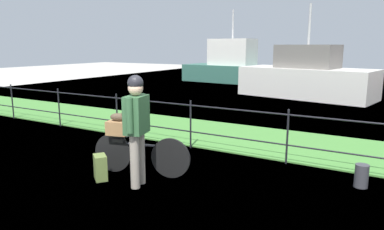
% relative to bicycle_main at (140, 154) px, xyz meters
% --- Properties ---
extents(ground_plane, '(60.00, 60.00, 0.00)m').
position_rel_bicycle_main_xyz_m(ground_plane, '(0.94, -0.62, -0.35)').
color(ground_plane, '#B2ADA3').
extents(grass_strip, '(27.00, 2.40, 0.03)m').
position_rel_bicycle_main_xyz_m(grass_strip, '(0.94, 3.02, -0.33)').
color(grass_strip, '#478438').
rests_on(grass_strip, ground).
extents(harbor_water, '(30.00, 30.00, 0.00)m').
position_rel_bicycle_main_xyz_m(harbor_water, '(0.94, 12.40, -0.34)').
color(harbor_water, '#426684').
rests_on(harbor_water, ground).
extents(iron_fence, '(18.04, 0.04, 1.00)m').
position_rel_bicycle_main_xyz_m(iron_fence, '(0.94, 1.74, 0.24)').
color(iron_fence, black).
rests_on(iron_fence, ground).
extents(bicycle_main, '(1.64, 0.45, 0.65)m').
position_rel_bicycle_main_xyz_m(bicycle_main, '(0.00, 0.00, 0.00)').
color(bicycle_main, black).
rests_on(bicycle_main, ground).
extents(wooden_crate, '(0.41, 0.34, 0.23)m').
position_rel_bicycle_main_xyz_m(wooden_crate, '(-0.36, -0.09, 0.42)').
color(wooden_crate, olive).
rests_on(wooden_crate, bicycle_main).
extents(terrier_dog, '(0.32, 0.20, 0.18)m').
position_rel_bicycle_main_xyz_m(terrier_dog, '(-0.34, -0.08, 0.61)').
color(terrier_dog, '#4C3D2D').
rests_on(terrier_dog, wooden_crate).
extents(cyclist_person, '(0.35, 0.53, 1.68)m').
position_rel_bicycle_main_xyz_m(cyclist_person, '(0.27, -0.40, 0.66)').
color(cyclist_person, gray).
rests_on(cyclist_person, ground).
extents(backpack_on_paving, '(0.33, 0.31, 0.40)m').
position_rel_bicycle_main_xyz_m(backpack_on_paving, '(-0.40, -0.51, -0.15)').
color(backpack_on_paving, olive).
rests_on(backpack_on_paving, ground).
extents(mooring_bollard, '(0.20, 0.20, 0.35)m').
position_rel_bicycle_main_xyz_m(mooring_bollard, '(3.21, 1.24, -0.17)').
color(mooring_bollard, '#38383D').
rests_on(mooring_bollard, ground).
extents(moored_boat_mid, '(5.78, 2.64, 4.07)m').
position_rel_bicycle_main_xyz_m(moored_boat_mid, '(-4.88, 14.63, 0.54)').
color(moored_boat_mid, '#336656').
rests_on(moored_boat_mid, ground).
extents(moored_boat_far, '(5.53, 3.03, 3.73)m').
position_rel_bicycle_main_xyz_m(moored_boat_far, '(0.27, 10.48, 0.46)').
color(moored_boat_far, silver).
rests_on(moored_boat_far, ground).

